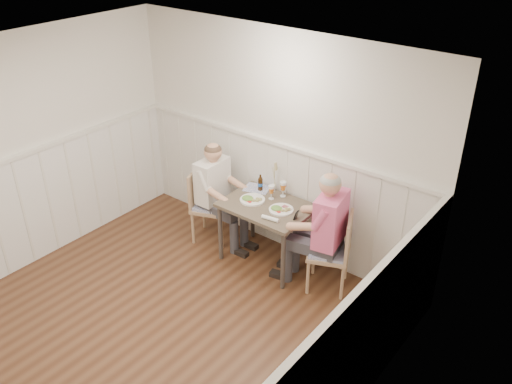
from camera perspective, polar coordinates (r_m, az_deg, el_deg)
ground_plane at (r=5.49m, az=-12.36°, el=-15.37°), size 4.50×4.50×0.00m
room_shell at (r=4.58m, az=-14.33°, el=-1.60°), size 4.04×4.54×2.60m
wainscot at (r=5.39m, az=-7.62°, el=-6.28°), size 4.00×4.49×1.34m
dining_table at (r=6.04m, az=1.17°, el=-2.15°), size 0.98×0.70×0.75m
chair_right at (r=5.79m, az=8.24°, el=-6.03°), size 0.56×0.56×0.90m
chair_left at (r=6.58m, az=-5.16°, el=-1.08°), size 0.56×0.56×0.91m
man_in_pink at (r=5.75m, az=7.27°, el=-5.05°), size 0.70×0.50×1.39m
diner_cream at (r=6.50m, az=-4.26°, el=-0.88°), size 0.61×0.42×1.31m
plate_man at (r=5.88m, az=2.57°, el=-1.76°), size 0.27×0.27×0.07m
plate_diner at (r=6.06m, az=-0.54°, el=-0.71°), size 0.28×0.28×0.07m
beer_glass_a at (r=6.11m, az=2.87°, el=0.56°), size 0.07×0.07×0.18m
beer_glass_b at (r=6.05m, az=1.63°, el=0.20°), size 0.07×0.07×0.17m
beer_bottle at (r=6.24m, az=0.46°, el=0.90°), size 0.06×0.06×0.20m
rolled_napkin at (r=5.71m, az=1.50°, el=-2.81°), size 0.20×0.07×0.04m
grass_vase at (r=6.19m, az=1.86°, el=1.55°), size 0.05×0.05×0.39m
gingham_mat at (r=6.32m, az=0.10°, el=0.39°), size 0.35×0.31×0.01m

